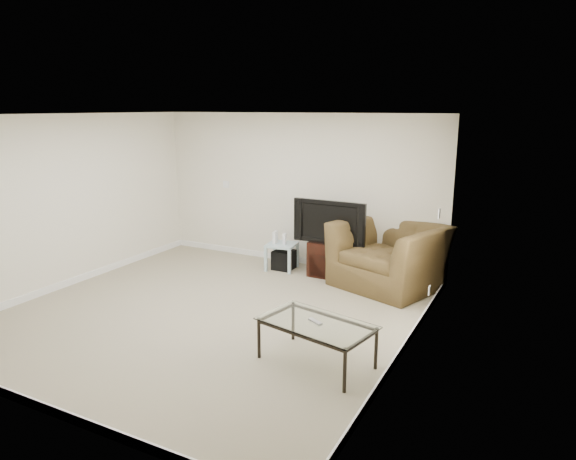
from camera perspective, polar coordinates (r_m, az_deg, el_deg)
The scene contains 18 objects.
floor at distance 6.78m, azimuth -8.53°, elevation -9.09°, with size 5.00×5.00×0.00m, color tan.
ceiling at distance 6.27m, azimuth -9.35°, elevation 12.53°, with size 5.00×5.00×0.00m, color white.
wall_back at distance 8.52m, azimuth 1.01°, elevation 4.47°, with size 5.00×0.02×2.50m, color silver.
wall_left at distance 8.11m, azimuth -23.39°, elevation 2.91°, with size 0.02×5.00×2.50m, color silver.
wall_right at distance 5.36m, azimuth 13.27°, elevation -1.31°, with size 0.02×5.00×2.50m, color silver.
plate_back at distance 9.20m, azimuth -6.90°, elevation 5.06°, with size 0.12×0.02×0.12m, color white.
plate_right_switch at distance 6.89m, azimuth 16.46°, elevation 1.76°, with size 0.02×0.09×0.13m, color white.
plate_right_outlet at distance 6.86m, azimuth 15.44°, elevation -6.49°, with size 0.02×0.08×0.12m, color white.
tv_stand at distance 8.06m, azimuth 4.90°, elevation -3.21°, with size 0.66×0.46×0.55m, color black, non-canonical shape.
dvd_player at distance 7.97m, azimuth 4.82°, elevation -2.01°, with size 0.38×0.26×0.05m, color black.
television at distance 7.88m, azimuth 4.91°, elevation 1.01°, with size 1.08×0.22×0.67m, color black.
side_table at distance 8.38m, azimuth -0.69°, elevation -2.94°, with size 0.45×0.45×0.43m, color #C9EBF8, non-canonical shape.
subwoofer at distance 8.40m, azimuth -0.47°, elevation -3.34°, with size 0.31×0.31×0.31m, color black.
game_console at distance 8.31m, azimuth -1.44°, elevation -0.83°, with size 0.04×0.14×0.20m, color white.
game_case at distance 8.26m, azimuth -0.39°, elevation -1.01°, with size 0.04×0.13×0.17m, color silver.
recliner at distance 7.62m, azimuth 11.18°, elevation -1.61°, with size 1.45×0.94×1.27m, color brown.
coffee_table at distance 5.41m, azimuth 3.15°, elevation -12.42°, with size 1.15×0.65×0.45m, color black, non-canonical shape.
remote at distance 5.31m, azimuth 3.04°, elevation -10.11°, with size 0.18×0.05×0.02m, color #B2B2B7.
Camera 1 is at (3.71, -5.05, 2.59)m, focal length 32.00 mm.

